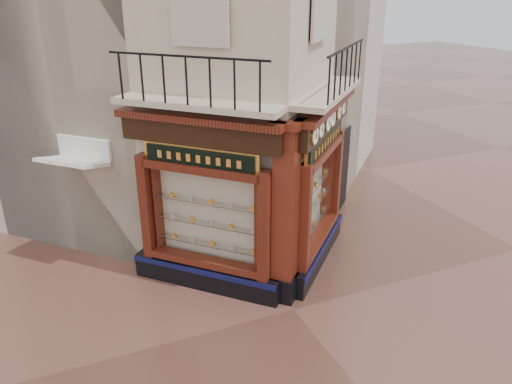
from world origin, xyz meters
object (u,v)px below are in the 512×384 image
corner_pilaster (285,217)px  clock_b (321,129)px  clock_e (339,112)px  clock_c (328,123)px  signboard_left (200,158)px  signboard_right (325,141)px  awning (88,265)px  clock_d (332,118)px  clock_f (343,108)px  clock_a (315,135)px

corner_pilaster → clock_b: 1.93m
corner_pilaster → clock_e: bearing=-9.9°
clock_c → signboard_left: size_ratio=0.22×
signboard_right → clock_b: bearing=-172.9°
signboard_left → signboard_right: bearing=-135.0°
corner_pilaster → clock_b: size_ratio=10.84×
clock_e → awning: (-5.85, 1.67, -3.62)m
clock_d → clock_f: 1.05m
clock_a → clock_d: bearing=0.0°
clock_f → clock_a: bearing=-180.0°
signboard_right → clock_e: bearing=-8.9°
clock_e → clock_a: bearing=-180.0°
clock_f → signboard_left: (-3.82, -0.74, -0.52)m
clock_d → awning: size_ratio=0.28×
signboard_right → clock_f: bearing=-5.5°
corner_pilaster → clock_f: size_ratio=11.66×
corner_pilaster → clock_d: bearing=-13.0°
awning → clock_f: bearing=-147.4°
clock_c → clock_e: 1.02m
signboard_right → awning: bearing=113.4°
signboard_left → signboard_right: signboard_right is taller
awning → clock_c: bearing=-160.0°
clock_b → clock_c: clock_c is taller
awning → signboard_left: signboard_left is taller
clock_c → signboard_right: (0.14, 0.30, -0.52)m
clock_c → clock_e: clock_c is taller
corner_pilaster → awning: (-3.81, 3.11, -1.95)m
clock_b → clock_c: 0.57m
clock_d → clock_a: bearing=-180.0°
clock_d → signboard_right: 0.54m
clock_f → signboard_left: size_ratio=0.18×
signboard_left → clock_e: bearing=-128.2°
clock_b → signboard_right: (0.55, 0.70, -0.52)m
signboard_right → corner_pilaster: bearing=169.8°
clock_e → awning: 7.08m
clock_d → awning: 6.85m
clock_f → signboard_right: 1.27m
corner_pilaster → clock_f: (2.35, 1.75, 1.67)m
corner_pilaster → signboard_left: 2.12m
clock_f → awning: (-6.17, 1.36, -3.62)m
clock_d → signboard_right: clock_d is taller
clock_a → clock_f: 2.50m
clock_d → signboard_left: bearing=134.9°
clock_a → clock_c: bearing=0.0°
clock_d → signboard_left: 3.12m
clock_a → signboard_right: 1.45m
clock_a → corner_pilaster: bearing=133.5°
clock_f → signboard_right: size_ratio=0.16×
clock_c → signboard_left: 2.84m
clock_e → clock_d: bearing=-180.0°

